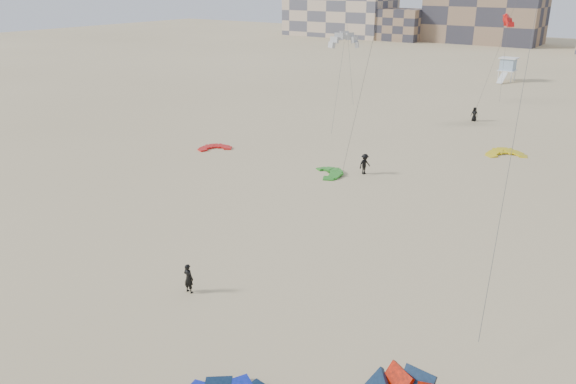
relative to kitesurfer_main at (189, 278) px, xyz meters
The scene contains 13 objects.
ground 4.31m from the kitesurfer_main, 26.03° to the right, with size 320.00×320.00×0.00m, color #D1BB8C.
kite_ground_red 26.51m from the kitesurfer_main, 129.37° to the left, with size 2.82×2.99×0.41m, color red, non-canonical shape.
kite_ground_green 20.81m from the kitesurfer_main, 100.87° to the left, with size 2.97×3.14×0.55m, color green, non-canonical shape.
kite_ground_yellow 35.16m from the kitesurfer_main, 79.11° to the left, with size 3.37×3.50×0.75m, color #ECAC13, non-canonical shape.
kitesurfer_main is the anchor object (origin of this frame).
kitesurfer_c 22.21m from the kitesurfer_main, 93.97° to the left, with size 1.13×0.65×1.75m, color black.
kitesurfer_e 46.17m from the kitesurfer_main, 90.18° to the left, with size 0.78×0.51×1.60m, color black.
kite_fly_grey 37.98m from the kitesurfer_main, 107.86° to the left, with size 4.86×8.80×9.18m.
kite_fly_red 56.46m from the kitesurfer_main, 90.26° to the left, with size 3.85×3.77×10.72m.
lifeguard_tower_far 76.36m from the kitesurfer_main, 93.56° to the left, with size 2.65×5.04×3.69m.
condo_west_a 144.36m from the kitesurfer_main, 117.32° to the left, with size 30.00×15.00×14.00m, color #C5AC90.
condo_west_b 134.96m from the kitesurfer_main, 101.21° to the left, with size 28.00×14.00×18.00m, color #886B52.
condo_fill_left 134.37m from the kitesurfer_main, 110.11° to the left, with size 12.00×10.00×8.00m, color #886B52.
Camera 1 is at (15.11, -15.98, 15.26)m, focal length 35.00 mm.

